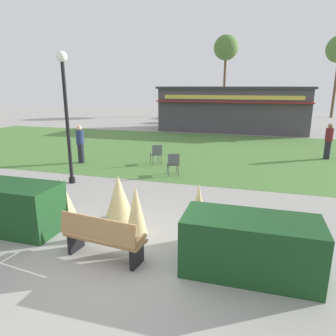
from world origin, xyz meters
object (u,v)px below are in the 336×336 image
(cafe_chair_west, at_px, (173,162))
(person_strolling, at_px, (328,141))
(parked_car_center_slot, at_px, (242,113))
(parked_car_west_slot, at_px, (191,112))
(person_standing, at_px, (80,144))
(lamppost_mid, at_px, (66,103))
(trash_bin, at_px, (289,248))
(tree_left_bg, at_px, (226,49))
(park_bench, at_px, (102,237))
(food_kiosk, at_px, (233,109))
(cafe_chair_east, at_px, (156,153))

(cafe_chair_west, height_order, person_strolling, person_strolling)
(person_strolling, height_order, parked_car_center_slot, person_strolling)
(person_strolling, bearing_deg, parked_car_center_slot, -13.00)
(parked_car_west_slot, xyz_separation_m, parked_car_center_slot, (5.38, -0.01, 0.00))
(person_strolling, xyz_separation_m, person_standing, (-10.81, -3.91, 0.00))
(lamppost_mid, bearing_deg, person_strolling, 34.94)
(cafe_chair_west, distance_m, parked_car_west_slot, 22.01)
(lamppost_mid, relative_size, parked_car_center_slot, 1.04)
(trash_bin, xyz_separation_m, person_strolling, (2.52, 10.23, 0.44))
(trash_bin, bearing_deg, tree_left_bg, 98.50)
(tree_left_bg, bearing_deg, parked_car_center_slot, -64.53)
(park_bench, bearing_deg, trash_bin, 11.25)
(park_bench, bearing_deg, food_kiosk, 87.46)
(person_standing, bearing_deg, cafe_chair_east, -177.38)
(park_bench, height_order, cafe_chair_west, park_bench)
(trash_bin, xyz_separation_m, parked_car_center_slot, (-2.33, 27.10, 0.22))
(food_kiosk, relative_size, parked_car_west_slot, 2.54)
(trash_bin, relative_size, food_kiosk, 0.08)
(park_bench, distance_m, cafe_chair_east, 7.80)
(trash_bin, height_order, cafe_chair_east, cafe_chair_east)
(cafe_chair_east, height_order, tree_left_bg, tree_left_bg)
(cafe_chair_east, bearing_deg, trash_bin, -54.74)
(cafe_chair_east, bearing_deg, cafe_chair_west, -52.10)
(cafe_chair_east, relative_size, person_standing, 0.53)
(person_standing, bearing_deg, food_kiosk, -122.60)
(park_bench, distance_m, cafe_chair_west, 6.16)
(park_bench, distance_m, person_standing, 8.49)
(food_kiosk, relative_size, cafe_chair_east, 12.37)
(food_kiosk, xyz_separation_m, cafe_chair_west, (-1.09, -13.32, -1.14))
(person_standing, distance_m, parked_car_center_slot, 21.62)
(park_bench, height_order, person_strolling, person_strolling)
(parked_car_west_slot, bearing_deg, cafe_chair_east, -82.13)
(person_strolling, distance_m, person_standing, 11.49)
(person_standing, relative_size, parked_car_west_slot, 0.39)
(person_standing, xyz_separation_m, parked_car_west_slot, (0.57, 20.78, -0.22))
(parked_car_west_slot, distance_m, tree_left_bg, 9.10)
(person_standing, bearing_deg, park_bench, 115.79)
(person_standing, bearing_deg, person_strolling, -168.41)
(trash_bin, xyz_separation_m, person_standing, (-8.29, 6.32, 0.44))
(trash_bin, height_order, parked_car_center_slot, parked_car_center_slot)
(cafe_chair_east, bearing_deg, food_kiosk, 79.14)
(person_strolling, relative_size, person_standing, 1.00)
(parked_car_west_slot, height_order, tree_left_bg, tree_left_bg)
(lamppost_mid, height_order, person_strolling, lamppost_mid)
(food_kiosk, distance_m, person_strolling, 10.02)
(lamppost_mid, relative_size, tree_left_bg, 0.50)
(cafe_chair_west, distance_m, parked_car_center_slot, 21.69)
(person_standing, bearing_deg, trash_bin, 134.35)
(cafe_chair_west, xyz_separation_m, cafe_chair_east, (-1.18, 1.51, 0.00))
(cafe_chair_west, xyz_separation_m, person_standing, (-4.54, 0.87, 0.33))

